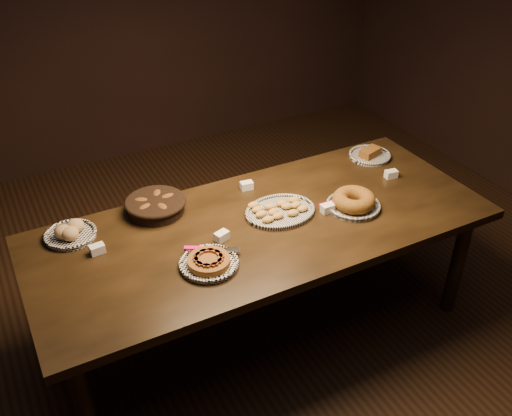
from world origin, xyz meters
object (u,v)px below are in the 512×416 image
buffet_table (263,235)px  bundt_cake_plate (354,202)px  apple_tart_plate (209,262)px  madeleine_platter (280,211)px

buffet_table → bundt_cake_plate: 0.52m
buffet_table → apple_tart_plate: size_ratio=7.64×
bundt_cake_plate → madeleine_platter: bearing=-177.7°
apple_tart_plate → madeleine_platter: size_ratio=0.83×
bundt_cake_plate → apple_tart_plate: bearing=-151.9°
buffet_table → bundt_cake_plate: bearing=-11.3°
buffet_table → madeleine_platter: bearing=18.3°
apple_tart_plate → bundt_cake_plate: size_ratio=0.96×
madeleine_platter → bundt_cake_plate: (0.38, -0.14, 0.02)m
madeleine_platter → bundt_cake_plate: bundt_cake_plate is taller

